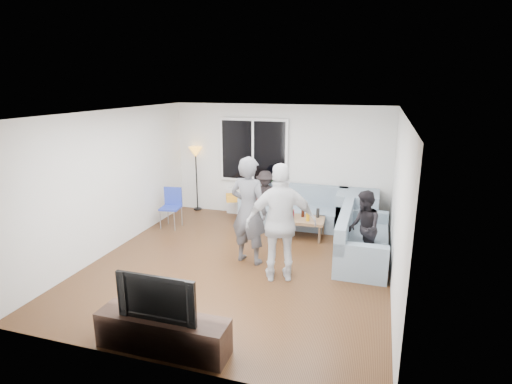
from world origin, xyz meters
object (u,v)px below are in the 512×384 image
(player_left, at_px, (249,211))
(player_right, at_px, (281,223))
(sofa_back_section, at_px, (293,206))
(television, at_px, (160,295))
(side_chair, at_px, (171,208))
(spectator_back, at_px, (265,196))
(spectator_right, at_px, (364,228))
(floor_lamp, at_px, (197,179))
(tv_console, at_px, (163,333))
(coffee_table, at_px, (297,227))
(sofa_right_section, at_px, (363,236))

(player_left, distance_m, player_right, 0.83)
(sofa_back_section, height_order, player_left, player_left)
(player_right, height_order, television, player_right)
(side_chair, bearing_deg, player_right, -36.99)
(player_right, height_order, spectator_back, player_right)
(sofa_back_section, height_order, spectator_back, spectator_back)
(player_right, relative_size, spectator_right, 1.45)
(side_chair, bearing_deg, spectator_right, -16.51)
(floor_lamp, bearing_deg, tv_console, -69.17)
(sofa_back_section, xyz_separation_m, floor_lamp, (-2.49, 0.37, 0.36))
(spectator_right, bearing_deg, floor_lamp, -129.54)
(player_right, relative_size, television, 1.94)
(coffee_table, height_order, spectator_right, spectator_right)
(television, bearing_deg, side_chair, 117.23)
(sofa_back_section, distance_m, spectator_back, 0.67)
(spectator_right, bearing_deg, sofa_right_section, 166.89)
(sofa_back_section, xyz_separation_m, player_left, (-0.33, -2.14, 0.52))
(coffee_table, bearing_deg, player_left, -111.43)
(floor_lamp, height_order, spectator_right, floor_lamp)
(sofa_right_section, xyz_separation_m, spectator_back, (-2.22, 1.44, 0.16))
(sofa_back_section, height_order, tv_console, sofa_back_section)
(spectator_back, relative_size, tv_console, 0.73)
(sofa_back_section, relative_size, coffee_table, 2.09)
(sofa_right_section, height_order, side_chair, side_chair)
(floor_lamp, xyz_separation_m, player_left, (2.16, -2.51, 0.16))
(player_left, distance_m, tv_console, 2.74)
(sofa_right_section, bearing_deg, tv_console, 147.81)
(floor_lamp, height_order, television, floor_lamp)
(player_left, height_order, player_right, player_right)
(coffee_table, xyz_separation_m, television, (-0.77, -4.07, 0.52))
(side_chair, bearing_deg, television, -69.78)
(tv_console, height_order, television, television)
(television, bearing_deg, floor_lamp, 110.83)
(tv_console, bearing_deg, sofa_right_section, 57.81)
(player_right, bearing_deg, television, 49.05)
(coffee_table, xyz_separation_m, player_right, (0.12, -1.91, 0.75))
(sofa_back_section, bearing_deg, sofa_right_section, -41.91)
(spectator_back, height_order, tv_console, spectator_back)
(sofa_right_section, height_order, player_left, player_left)
(coffee_table, xyz_separation_m, spectator_back, (-0.88, 0.73, 0.39))
(spectator_right, bearing_deg, coffee_table, -138.43)
(sofa_back_section, distance_m, sofa_right_section, 2.12)
(sofa_back_section, xyz_separation_m, spectator_right, (1.58, -1.65, 0.23))
(spectator_back, bearing_deg, coffee_table, -45.33)
(sofa_right_section, xyz_separation_m, floor_lamp, (-4.07, 1.79, 0.36))
(player_right, distance_m, tv_console, 2.45)
(sofa_right_section, xyz_separation_m, player_left, (-1.91, -0.73, 0.52))
(player_left, relative_size, tv_console, 1.18)
(player_left, bearing_deg, television, 98.04)
(tv_console, bearing_deg, coffee_table, 79.25)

